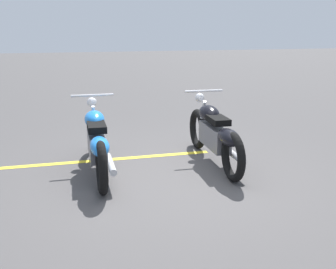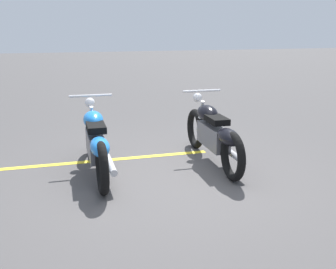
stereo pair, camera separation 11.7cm
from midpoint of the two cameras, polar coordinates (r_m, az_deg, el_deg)
name	(u,v)px [view 2 (the right image)]	position (r m, az deg, el deg)	size (l,w,h in m)	color
ground_plane	(167,180)	(5.44, -0.82, -6.46)	(60.00, 60.00, 0.00)	#474444
motorcycle_bright_foreground	(96,142)	(5.61, -10.74, -1.09)	(2.23, 0.62, 1.04)	black
motorcycle_dark_foreground	(214,134)	(5.98, 5.94, 0.11)	(2.23, 0.62, 1.04)	black
parking_stripe_near	(108,160)	(6.30, -9.00, -3.58)	(3.20, 0.12, 0.01)	yellow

